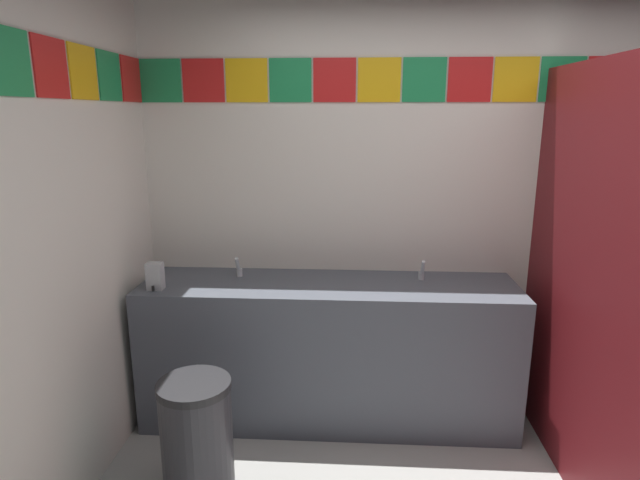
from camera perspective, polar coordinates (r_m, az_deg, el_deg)
wall_back at (r=3.38m, az=12.94°, el=4.77°), size 3.73×0.09×2.74m
vanity_counter at (r=3.30m, az=0.93°, el=-11.93°), size 2.26×0.57×0.89m
faucet_left at (r=3.28m, az=-8.90°, el=-3.16°), size 0.04×0.10×0.14m
faucet_right at (r=3.23m, az=11.10°, el=-3.50°), size 0.04×0.10×0.14m
soap_dispenser at (r=3.16m, az=-17.62°, el=-3.81°), size 0.09×0.09×0.16m
trash_bin at (r=2.82m, az=-13.32°, el=-20.51°), size 0.36×0.36×0.63m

